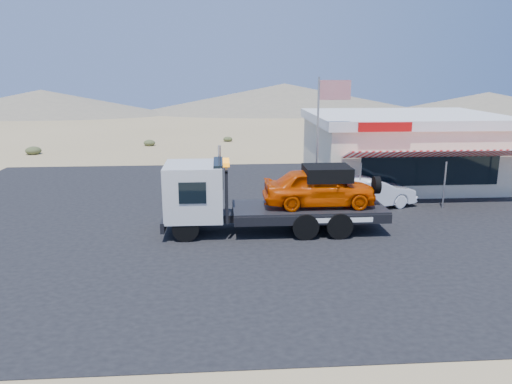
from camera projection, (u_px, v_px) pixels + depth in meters
ground at (218, 236)px, 19.49m from camera, size 120.00×120.00×0.00m
asphalt_lot at (263, 214)px, 22.53m from camera, size 32.00×24.00×0.02m
tow_truck at (269, 194)px, 19.74m from camera, size 8.68×2.57×2.90m
white_sedan at (370, 193)px, 23.33m from camera, size 4.57×2.68×1.42m
jerky_store at (402, 148)px, 28.43m from camera, size 10.40×9.97×3.90m
flagpole at (323, 126)px, 23.28m from camera, size 1.55×0.10×6.00m
distant_hills at (151, 101)px, 71.74m from camera, size 126.00×48.00×4.20m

